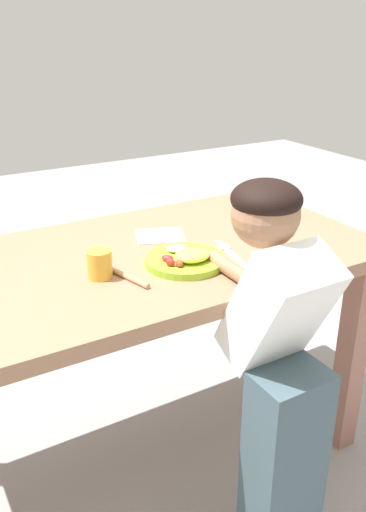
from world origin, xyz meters
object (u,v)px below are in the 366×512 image
object	(u,v)px
spoon	(114,270)
drinking_cup	(100,264)
plate	(186,259)
person	(278,373)
fork	(231,254)

from	to	relation	value
spoon	drinking_cup	world-z (taller)	drinking_cup
plate	person	xyz separation A→B (m)	(0.06, -0.34, -0.19)
plate	drinking_cup	bearing A→B (deg)	169.35
fork	drinking_cup	distance (m)	0.39
drinking_cup	plate	bearing A→B (deg)	-10.65
spoon	plate	bearing A→B (deg)	-119.41
plate	person	bearing A→B (deg)	-79.19
drinking_cup	person	size ratio (longest dim) A/B	0.07
fork	person	bearing A→B (deg)	176.63
spoon	drinking_cup	bearing A→B (deg)	80.28
person	spoon	bearing A→B (deg)	123.72
fork	spoon	world-z (taller)	spoon
plate	spoon	world-z (taller)	plate
fork	spoon	distance (m)	0.35
drinking_cup	spoon	bearing A→B (deg)	5.68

